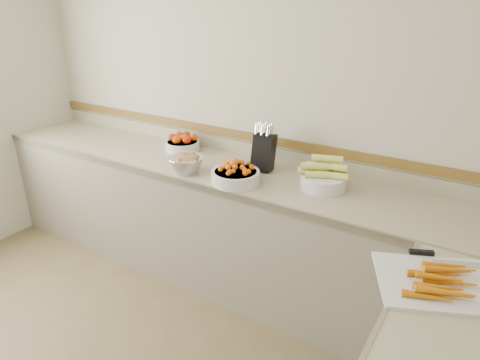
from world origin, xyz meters
The scene contains 8 objects.
back_wall centered at (0.00, 2.00, 1.30)m, with size 4.00×4.00×0.00m, color #B1AA92.
counter_back centered at (0.00, 1.68, 0.45)m, with size 4.00×0.65×1.08m.
knife_block centered at (0.26, 1.80, 1.03)m, with size 0.16×0.18×0.33m.
tomato_bowl centered at (-0.48, 1.83, 0.96)m, with size 0.27×0.27×0.13m.
cherry_tomato_bowl centered at (0.22, 1.50, 0.96)m, with size 0.31×0.31×0.17m.
corn_bowl centered at (0.72, 1.71, 0.97)m, with size 0.31×0.28×0.21m.
rhubarb_bowl centered at (-0.15, 1.47, 0.97)m, with size 0.24×0.24×0.14m.
cutting_board centered at (1.50, 1.05, 0.92)m, with size 0.61×0.55×0.07m.
Camera 1 is at (1.59, -0.61, 1.97)m, focal length 32.00 mm.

